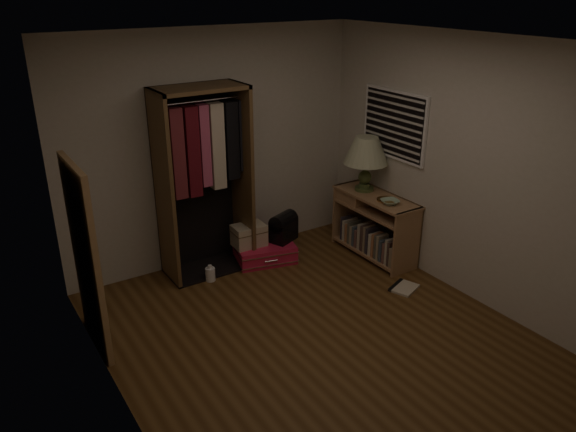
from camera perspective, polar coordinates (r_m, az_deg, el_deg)
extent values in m
plane|color=#513317|center=(5.27, 2.94, -12.16)|extent=(4.00, 4.00, 0.00)
cube|color=beige|center=(6.29, -7.57, 6.76)|extent=(3.50, 0.02, 2.60)
cube|color=beige|center=(3.43, 23.56, -9.52)|extent=(3.50, 0.02, 2.60)
cube|color=beige|center=(5.80, 17.43, 4.51)|extent=(0.02, 4.00, 2.60)
cube|color=beige|center=(3.97, -17.73, -4.09)|extent=(0.02, 4.00, 2.60)
cube|color=silver|center=(4.34, 3.65, 17.21)|extent=(3.50, 4.00, 0.01)
cube|color=white|center=(6.38, 10.74, 9.11)|extent=(0.03, 0.96, 0.76)
cube|color=black|center=(6.38, 10.73, 9.11)|extent=(0.03, 0.90, 0.70)
cube|color=silver|center=(6.44, 10.42, 6.41)|extent=(0.01, 0.88, 0.02)
cube|color=silver|center=(6.42, 10.47, 7.07)|extent=(0.01, 0.88, 0.02)
cube|color=silver|center=(6.40, 10.52, 7.74)|extent=(0.01, 0.88, 0.02)
cube|color=silver|center=(6.38, 10.57, 8.41)|extent=(0.01, 0.88, 0.02)
cube|color=silver|center=(6.36, 10.62, 9.09)|extent=(0.01, 0.88, 0.02)
cube|color=silver|center=(6.35, 10.67, 9.77)|extent=(0.01, 0.88, 0.02)
cube|color=silver|center=(6.33, 10.72, 10.46)|extent=(0.01, 0.88, 0.02)
cube|color=silver|center=(6.31, 10.78, 11.15)|extent=(0.01, 0.88, 0.02)
cube|color=silver|center=(6.30, 10.83, 11.84)|extent=(0.01, 0.88, 0.02)
cube|color=#9C704B|center=(6.28, 12.01, -2.63)|extent=(0.40, 0.03, 0.75)
cube|color=#9C704B|center=(7.00, 5.93, 0.50)|extent=(0.40, 0.03, 0.75)
cube|color=#9C704B|center=(6.76, 8.64, -3.42)|extent=(0.40, 1.04, 0.03)
cube|color=#9C704B|center=(6.55, 8.90, 0.58)|extent=(0.40, 1.04, 0.03)
cube|color=#9C704B|center=(6.49, 8.99, 1.93)|extent=(0.42, 1.12, 0.03)
cube|color=brown|center=(6.75, 10.02, -0.62)|extent=(0.02, 1.10, 0.75)
cube|color=#9C704B|center=(6.75, 7.04, 2.05)|extent=(0.36, 0.38, 0.13)
cube|color=gray|center=(6.35, 10.97, -4.05)|extent=(0.20, 0.05, 0.23)
cube|color=#4C3833|center=(6.38, 10.78, -3.68)|extent=(0.21, 0.03, 0.29)
cube|color=#B7AD99|center=(6.39, 10.56, -3.48)|extent=(0.21, 0.04, 0.31)
cube|color=brown|center=(6.43, 10.19, -3.62)|extent=(0.18, 0.04, 0.25)
cube|color=#3F4C59|center=(6.45, 9.79, -3.43)|extent=(0.15, 0.04, 0.26)
cube|color=gray|center=(6.47, 9.52, -3.13)|extent=(0.15, 0.04, 0.29)
cube|color=#59594C|center=(6.50, 9.36, -3.00)|extent=(0.18, 0.03, 0.29)
cube|color=#B2724C|center=(6.53, 9.02, -2.89)|extent=(0.15, 0.04, 0.29)
cube|color=beige|center=(6.57, 8.80, -2.80)|extent=(0.17, 0.05, 0.27)
cube|color=#332D38|center=(6.59, 8.48, -2.45)|extent=(0.17, 0.04, 0.31)
cube|color=gray|center=(6.62, 8.23, -2.29)|extent=(0.17, 0.03, 0.32)
cube|color=#4C3833|center=(6.67, 8.14, -2.12)|extent=(0.22, 0.05, 0.31)
cube|color=#B7AD99|center=(6.70, 7.80, -1.96)|extent=(0.20, 0.05, 0.32)
cube|color=brown|center=(6.76, 7.50, -2.16)|extent=(0.21, 0.04, 0.22)
cube|color=#3F4C59|center=(6.78, 7.17, -1.96)|extent=(0.18, 0.04, 0.25)
cube|color=gray|center=(6.81, 6.89, -1.88)|extent=(0.17, 0.04, 0.23)
cube|color=#59594C|center=(6.84, 6.74, -1.58)|extent=(0.19, 0.03, 0.27)
cube|color=#B2724C|center=(6.87, 6.41, -1.64)|extent=(0.16, 0.04, 0.23)
cube|color=beige|center=(6.92, 6.30, -1.33)|extent=(0.22, 0.04, 0.26)
cube|color=#332D38|center=(6.92, 5.92, -1.14)|extent=(0.16, 0.03, 0.30)
cube|color=brown|center=(5.89, -12.50, 2.46)|extent=(0.04, 0.50, 2.05)
cube|color=brown|center=(6.24, -4.69, 4.09)|extent=(0.04, 0.50, 2.05)
cube|color=brown|center=(5.79, -9.07, 12.71)|extent=(0.95, 0.50, 0.04)
cube|color=black|center=(6.25, -9.40, 3.91)|extent=(0.95, 0.02, 2.05)
cube|color=black|center=(6.46, -7.97, -5.21)|extent=(0.95, 0.50, 0.02)
cylinder|color=silver|center=(5.82, -8.99, 11.45)|extent=(0.87, 0.02, 0.02)
cube|color=maroon|center=(5.81, -11.19, 6.19)|extent=(0.14, 0.11, 0.94)
cube|color=#590F19|center=(5.87, -9.77, 6.43)|extent=(0.14, 0.14, 0.95)
cube|color=#BF4C72|center=(5.91, -8.54, 7.05)|extent=(0.10, 0.11, 0.86)
cube|color=beige|center=(5.98, -7.26, 7.03)|extent=(0.15, 0.12, 0.92)
cube|color=black|center=(6.03, -5.88, 7.65)|extent=(0.14, 0.14, 0.84)
cube|color=black|center=(6.10, -4.48, 8.20)|extent=(0.15, 0.10, 0.77)
cube|color=#A67E50|center=(5.05, -19.85, -4.10)|extent=(0.05, 0.80, 1.70)
cube|color=white|center=(5.06, -19.53, -4.03)|extent=(0.01, 0.68, 1.58)
cube|color=red|center=(6.54, -2.38, -3.66)|extent=(0.75, 0.62, 0.21)
cube|color=silver|center=(6.57, -2.37, -4.10)|extent=(0.78, 0.64, 0.01)
cube|color=silver|center=(6.52, -2.39, -3.21)|extent=(0.78, 0.64, 0.01)
cylinder|color=silver|center=(6.34, -1.73, -4.59)|extent=(0.15, 0.05, 0.02)
cube|color=#B8A88D|center=(6.42, -3.99, -1.97)|extent=(0.38, 0.27, 0.25)
cube|color=brown|center=(6.40, -4.00, -1.54)|extent=(0.38, 0.28, 0.01)
cylinder|color=silver|center=(6.37, -4.02, -0.86)|extent=(0.11, 0.02, 0.02)
cube|color=black|center=(6.53, -0.46, -1.51)|extent=(0.37, 0.31, 0.24)
cylinder|color=black|center=(6.48, -0.46, -0.54)|extent=(0.37, 0.31, 0.20)
cylinder|color=#3E4F26|center=(6.64, 7.75, 2.78)|extent=(0.23, 0.23, 0.04)
cylinder|color=#3E4F26|center=(6.62, 7.77, 3.11)|extent=(0.13, 0.13, 0.05)
sphere|color=#3E4F26|center=(6.59, 7.81, 3.94)|extent=(0.16, 0.16, 0.16)
cylinder|color=#3E4F26|center=(6.55, 7.87, 4.96)|extent=(0.06, 0.06, 0.09)
cone|color=beige|center=(6.49, 7.96, 6.65)|extent=(0.53, 0.53, 0.31)
cone|color=white|center=(6.49, 7.96, 6.65)|extent=(0.47, 0.47, 0.29)
cylinder|color=#B68146|center=(6.37, 10.02, 1.64)|extent=(0.25, 0.25, 0.01)
imported|color=#9AB99E|center=(6.26, 10.32, 1.41)|extent=(0.23, 0.23, 0.05)
cylinder|color=white|center=(6.18, -7.89, -5.89)|extent=(0.14, 0.14, 0.15)
cylinder|color=white|center=(6.13, -7.94, -5.13)|extent=(0.06, 0.06, 0.04)
cube|color=beige|center=(6.12, 11.71, -7.15)|extent=(0.35, 0.32, 0.02)
cube|color=black|center=(6.15, 10.89, -6.90)|extent=(0.29, 0.14, 0.03)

